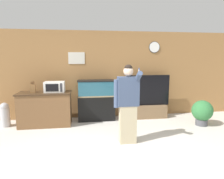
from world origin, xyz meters
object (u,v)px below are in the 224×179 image
(microwave, at_px, (55,87))
(person_standing, at_px, (128,103))
(tv_on_stand, at_px, (147,105))
(potted_plant, at_px, (202,112))
(knife_block, at_px, (33,88))
(counter_island, at_px, (45,109))
(trash_bin, at_px, (5,114))
(aquarium_on_stand, at_px, (96,100))

(microwave, relative_size, person_standing, 0.31)
(tv_on_stand, height_order, potted_plant, tv_on_stand)
(knife_block, relative_size, tv_on_stand, 0.24)
(knife_block, bearing_deg, counter_island, 9.03)
(person_standing, height_order, trash_bin, person_standing)
(aquarium_on_stand, height_order, tv_on_stand, tv_on_stand)
(counter_island, relative_size, person_standing, 0.82)
(counter_island, relative_size, microwave, 2.64)
(counter_island, height_order, knife_block, knife_block)
(counter_island, relative_size, knife_block, 4.28)
(aquarium_on_stand, bearing_deg, counter_island, -168.02)
(trash_bin, bearing_deg, aquarium_on_stand, 6.10)
(person_standing, xyz_separation_m, trash_bin, (-2.98, 1.46, -0.54))
(microwave, bearing_deg, potted_plant, -9.36)
(microwave, bearing_deg, aquarium_on_stand, 13.44)
(potted_plant, bearing_deg, knife_block, 172.64)
(counter_island, xyz_separation_m, person_standing, (1.93, -1.43, 0.42))
(microwave, height_order, aquarium_on_stand, microwave)
(microwave, relative_size, potted_plant, 0.76)
(tv_on_stand, xyz_separation_m, trash_bin, (-3.99, -0.25, -0.04))
(counter_island, xyz_separation_m, trash_bin, (-1.04, 0.03, -0.12))
(aquarium_on_stand, relative_size, tv_on_stand, 0.87)
(counter_island, height_order, trash_bin, counter_island)
(counter_island, bearing_deg, microwave, 5.56)
(aquarium_on_stand, relative_size, potted_plant, 1.72)
(microwave, bearing_deg, knife_block, -172.64)
(microwave, xyz_separation_m, knife_block, (-0.54, -0.07, -0.02))
(aquarium_on_stand, distance_m, trash_bin, 2.46)
(counter_island, height_order, potted_plant, counter_island)
(tv_on_stand, bearing_deg, microwave, -174.38)
(person_standing, relative_size, potted_plant, 2.45)
(microwave, xyz_separation_m, tv_on_stand, (2.68, 0.26, -0.67))
(knife_block, xyz_separation_m, person_standing, (2.21, -1.38, -0.15))
(microwave, height_order, knife_block, knife_block)
(counter_island, relative_size, trash_bin, 2.13)
(aquarium_on_stand, distance_m, potted_plant, 2.94)
(trash_bin, bearing_deg, potted_plant, -7.15)
(aquarium_on_stand, xyz_separation_m, person_standing, (0.54, -1.72, 0.28))
(knife_block, bearing_deg, potted_plant, -7.36)
(tv_on_stand, bearing_deg, potted_plant, -36.56)
(knife_block, relative_size, trash_bin, 0.50)
(counter_island, distance_m, microwave, 0.65)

